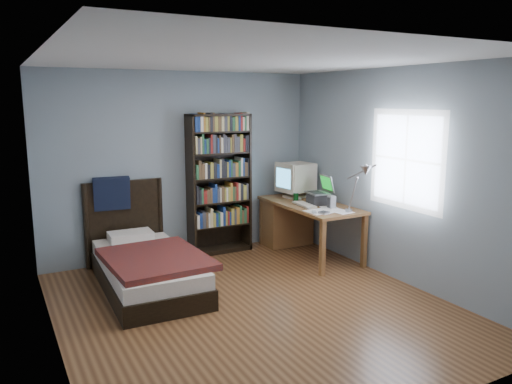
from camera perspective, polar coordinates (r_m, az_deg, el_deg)
room at (r=4.97m, az=0.01°, el=0.42°), size 4.20×4.24×2.50m
desk at (r=7.27m, az=4.13°, el=-3.08°), size 0.75×1.62×0.73m
crt_monitor at (r=7.20m, az=4.57°, el=1.63°), size 0.49×0.45×0.51m
laptop at (r=6.79m, az=7.15°, el=-0.48°), size 0.35×0.35×0.39m
desk_lamp at (r=5.88m, az=12.16°, el=1.89°), size 0.25×0.56×0.67m
keyboard at (r=6.69m, az=5.54°, el=-1.44°), size 0.20×0.42×0.04m
speaker at (r=6.55m, az=8.63°, el=-1.15°), size 0.08×0.08×0.17m
soda_can at (r=6.92m, az=4.58°, el=-0.62°), size 0.07×0.07×0.12m
mouse at (r=7.06m, az=4.88°, el=-0.76°), size 0.07×0.12×0.04m
phone_silver at (r=6.51m, az=5.88°, el=-1.81°), size 0.06×0.10×0.02m
phone_grey at (r=6.27m, az=6.66°, el=-2.30°), size 0.09×0.11×0.02m
external_drive at (r=6.25m, az=7.77°, el=-2.37°), size 0.13×0.13×0.02m
bookshelf at (r=6.94m, az=-4.22°, el=0.93°), size 0.87×0.30×1.94m
bed at (r=5.95m, az=-12.56°, el=-8.02°), size 1.08×2.06×1.16m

